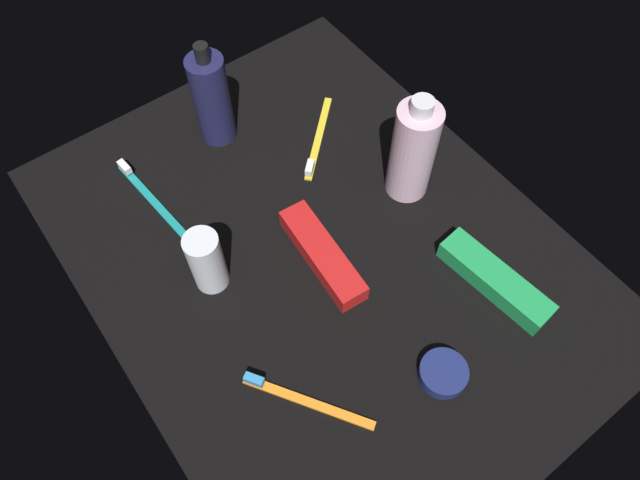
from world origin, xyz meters
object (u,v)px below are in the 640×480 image
object	(u,v)px
toothbrush_orange	(300,398)
toothbrush_teal	(148,194)
bodywash_bottle	(413,151)
toothbrush_yellow	(317,141)
cream_tin_left	(443,373)
toothpaste_box_red	(322,254)
lotion_bottle	(213,98)
toothpaste_box_green	(495,280)
deodorant_stick	(207,261)

from	to	relation	value
toothbrush_orange	toothbrush_teal	world-z (taller)	same
bodywash_bottle	toothbrush_yellow	world-z (taller)	bodywash_bottle
bodywash_bottle	cream_tin_left	distance (cm)	32.09
toothbrush_teal	toothpaste_box_red	world-z (taller)	toothpaste_box_red
bodywash_bottle	cream_tin_left	size ratio (longest dim) A/B	2.94
cream_tin_left	lotion_bottle	bearing A→B (deg)	1.26
toothpaste_box_green	cream_tin_left	bearing A→B (deg)	104.09
deodorant_stick	toothbrush_orange	size ratio (longest dim) A/B	0.70
bodywash_bottle	cream_tin_left	bearing A→B (deg)	147.83
lotion_bottle	toothbrush_orange	size ratio (longest dim) A/B	1.19
toothbrush_teal	toothpaste_box_red	xyz separation A→B (cm)	(-25.50, -15.15, 0.99)
deodorant_stick	cream_tin_left	distance (cm)	35.06
lotion_bottle	toothbrush_orange	world-z (taller)	lotion_bottle
toothpaste_box_red	toothpaste_box_green	distance (cm)	24.85
lotion_bottle	toothpaste_box_green	size ratio (longest dim) A/B	1.06
toothbrush_orange	toothpaste_box_red	size ratio (longest dim) A/B	0.89
lotion_bottle	toothbrush_yellow	world-z (taller)	lotion_bottle
toothbrush_orange	toothpaste_box_red	bearing A→B (deg)	-44.66
toothbrush_yellow	deodorant_stick	bearing A→B (deg)	112.68
toothbrush_teal	toothpaste_box_red	distance (cm)	29.68
bodywash_bottle	toothbrush_orange	world-z (taller)	bodywash_bottle
lotion_bottle	toothbrush_orange	xyz separation A→B (cm)	(-44.94, 15.73, -7.55)
toothbrush_teal	cream_tin_left	world-z (taller)	same
toothbrush_orange	deodorant_stick	bearing A→B (deg)	-0.13
toothbrush_orange	cream_tin_left	world-z (taller)	same
toothpaste_box_red	toothpaste_box_green	world-z (taller)	same
deodorant_stick	toothbrush_yellow	size ratio (longest dim) A/B	0.78
toothpaste_box_red	cream_tin_left	bearing A→B (deg)	-169.92
lotion_bottle	bodywash_bottle	world-z (taller)	bodywash_bottle
toothpaste_box_red	lotion_bottle	bearing A→B (deg)	2.92
bodywash_bottle	toothbrush_orange	xyz separation A→B (cm)	(-17.75, 33.49, -8.05)
bodywash_bottle	toothpaste_box_red	distance (cm)	20.25
deodorant_stick	toothbrush_yellow	distance (cm)	30.08
toothpaste_box_red	toothbrush_orange	bearing A→B (deg)	140.16
toothbrush_yellow	toothbrush_orange	bearing A→B (deg)	140.47
lotion_bottle	bodywash_bottle	size ratio (longest dim) A/B	0.98
cream_tin_left	bodywash_bottle	bearing A→B (deg)	-32.17
toothbrush_yellow	toothpaste_box_red	size ratio (longest dim) A/B	0.80
toothbrush_teal	toothpaste_box_green	bearing A→B (deg)	-143.37
lotion_bottle	toothbrush_teal	xyz separation A→B (cm)	(-4.53, 16.14, -7.55)
toothbrush_orange	toothbrush_yellow	bearing A→B (deg)	-39.53
toothbrush_teal	toothpaste_box_green	xyz separation A→B (cm)	(-43.46, -32.31, 0.99)
lotion_bottle	bodywash_bottle	xyz separation A→B (cm)	(-27.19, -17.77, 0.50)
toothbrush_yellow	cream_tin_left	bearing A→B (deg)	165.88
deodorant_stick	toothpaste_box_red	bearing A→B (deg)	-115.15
toothpaste_box_green	lotion_bottle	bearing A→B (deg)	12.32
toothbrush_yellow	toothpaste_box_green	distance (cm)	36.59
toothpaste_box_red	cream_tin_left	distance (cm)	23.64
toothbrush_yellow	cream_tin_left	distance (cm)	43.18
cream_tin_left	toothbrush_teal	bearing A→B (deg)	19.45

